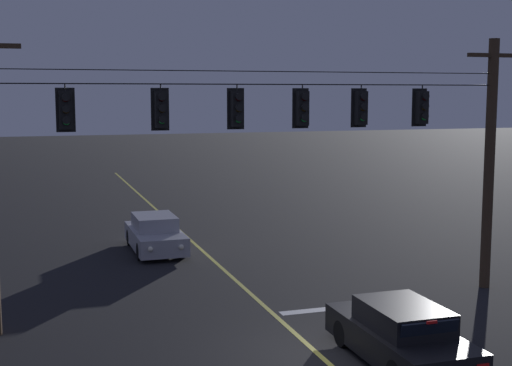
% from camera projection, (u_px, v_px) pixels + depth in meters
% --- Properties ---
extents(ground_plane, '(180.00, 180.00, 0.00)m').
position_uv_depth(ground_plane, '(322.00, 357.00, 16.36)').
color(ground_plane, black).
extents(lane_centre_stripe, '(0.14, 60.00, 0.01)m').
position_uv_depth(lane_centre_stripe, '(214.00, 261.00, 25.76)').
color(lane_centre_stripe, '#D1C64C').
rests_on(lane_centre_stripe, ground).
extents(stop_bar_paint, '(3.40, 0.36, 0.01)m').
position_uv_depth(stop_bar_paint, '(337.00, 308.00, 20.11)').
color(stop_bar_paint, silver).
rests_on(stop_bar_paint, ground).
extents(signal_span_assembly, '(16.29, 0.32, 7.71)m').
position_uv_depth(signal_span_assembly, '(267.00, 168.00, 19.59)').
color(signal_span_assembly, '#423021').
rests_on(signal_span_assembly, ground).
extents(traffic_light_leftmost, '(0.48, 0.41, 1.22)m').
position_uv_depth(traffic_light_leftmost, '(66.00, 110.00, 17.73)').
color(traffic_light_leftmost, black).
extents(traffic_light_left_inner, '(0.48, 0.41, 1.22)m').
position_uv_depth(traffic_light_left_inner, '(161.00, 109.00, 18.47)').
color(traffic_light_left_inner, black).
extents(traffic_light_centre, '(0.48, 0.41, 1.22)m').
position_uv_depth(traffic_light_centre, '(237.00, 109.00, 19.10)').
color(traffic_light_centre, black).
extents(traffic_light_right_inner, '(0.48, 0.41, 1.22)m').
position_uv_depth(traffic_light_right_inner, '(303.00, 108.00, 19.68)').
color(traffic_light_right_inner, black).
extents(traffic_light_rightmost, '(0.48, 0.41, 1.22)m').
position_uv_depth(traffic_light_rightmost, '(361.00, 108.00, 20.23)').
color(traffic_light_rightmost, black).
extents(traffic_light_far_right, '(0.48, 0.41, 1.22)m').
position_uv_depth(traffic_light_far_right, '(422.00, 107.00, 20.83)').
color(traffic_light_far_right, black).
extents(car_waiting_near_lane, '(1.80, 4.33, 1.39)m').
position_uv_depth(car_waiting_near_lane, '(401.00, 335.00, 15.96)').
color(car_waiting_near_lane, black).
rests_on(car_waiting_near_lane, ground).
extents(car_oncoming_lead, '(1.80, 4.42, 1.39)m').
position_uv_depth(car_oncoming_lead, '(155.00, 234.00, 27.32)').
color(car_oncoming_lead, '#A5A5AD').
rests_on(car_oncoming_lead, ground).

